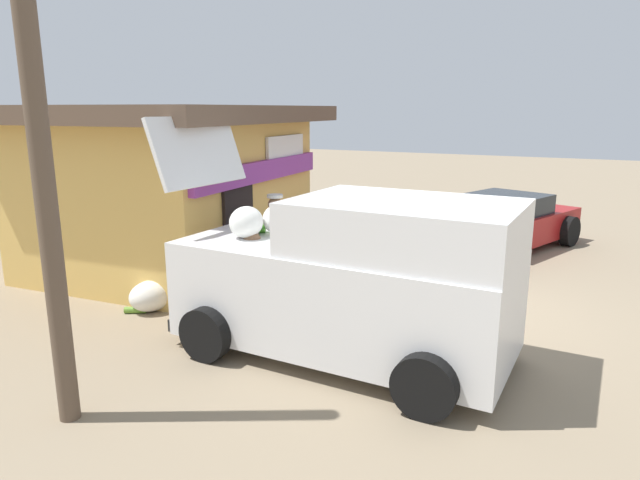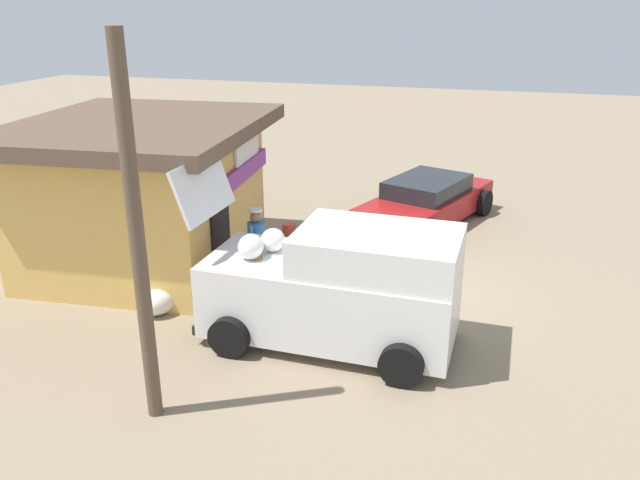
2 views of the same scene
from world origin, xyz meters
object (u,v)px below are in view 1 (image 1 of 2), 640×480
parked_sedan (498,224)px  unloaded_banana_pile (152,296)px  delivery_van (354,279)px  storefront_bar (171,185)px  paint_bucket (334,246)px  vendor_standing (276,240)px  customer_bending (251,268)px

parked_sedan → unloaded_banana_pile: parked_sedan is taller
delivery_van → unloaded_banana_pile: (0.09, 3.39, -0.78)m
storefront_bar → paint_bucket: (2.10, -2.47, -1.40)m
vendor_standing → storefront_bar: bearing=74.1°
storefront_bar → paint_bucket: 3.53m
delivery_van → parked_sedan: (6.38, -0.62, -0.42)m
delivery_van → paint_bucket: bearing=28.4°
storefront_bar → delivery_van: bearing=-114.8°
parked_sedan → customer_bending: size_ratio=3.21×
delivery_van → vendor_standing: 2.43m
storefront_bar → parked_sedan: 6.91m
storefront_bar → customer_bending: (-2.12, -3.23, -0.69)m
paint_bucket → delivery_van: bearing=-151.6°
delivery_van → paint_bucket: delivery_van is taller
vendor_standing → paint_bucket: vendor_standing is taller
delivery_van → unloaded_banana_pile: 3.48m
storefront_bar → paint_bucket: storefront_bar is taller
customer_bending → parked_sedan: bearing=-19.2°
storefront_bar → vendor_standing: storefront_bar is taller
parked_sedan → vendor_standing: vendor_standing is taller
storefront_bar → delivery_van: size_ratio=1.29×
vendor_standing → customer_bending: 1.38m
storefront_bar → unloaded_banana_pile: 2.90m
vendor_standing → delivery_van: bearing=-125.6°
storefront_bar → customer_bending: 3.93m
parked_sedan → paint_bucket: size_ratio=11.96×
storefront_bar → delivery_van: (-2.22, -4.80, -0.59)m
unloaded_banana_pile → customer_bending: bearing=-89.6°
delivery_van → parked_sedan: 6.42m
vendor_standing → parked_sedan: bearing=-27.6°
vendor_standing → unloaded_banana_pile: size_ratio=2.07×
delivery_van → paint_bucket: 4.97m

